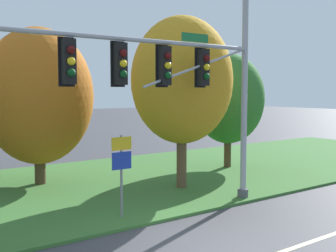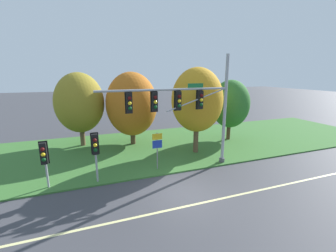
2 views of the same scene
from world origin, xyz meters
name	(u,v)px [view 2 (image 2 of 2)]	position (x,y,z in m)	size (l,w,h in m)	color
ground_plane	(185,193)	(0.00, 0.00, 0.00)	(160.00, 160.00, 0.00)	#3D3D42
lane_stripe	(195,204)	(0.00, -1.20, 0.00)	(36.00, 0.16, 0.01)	beige
grass_verge	(147,148)	(0.00, 8.25, 0.05)	(48.00, 11.50, 0.10)	#386B2D
traffic_signal_mast	(188,105)	(1.46, 2.99, 4.52)	(8.95, 0.49, 7.73)	#9EA0A5
pedestrian_signal_near_kerb	(44,156)	(-7.23, 3.02, 2.10)	(0.46, 0.55, 2.81)	#9EA0A5
pedestrian_signal_further_along	(95,147)	(-4.51, 2.78, 2.36)	(0.46, 0.55, 3.11)	#9EA0A5
route_sign_post	(157,146)	(-0.51, 3.48, 1.78)	(0.69, 0.08, 2.57)	slate
tree_nearest_road	(80,103)	(-5.34, 10.82, 4.00)	(4.22, 4.22, 6.55)	brown
tree_left_of_mast	(132,104)	(-0.94, 9.67, 3.81)	(4.58, 4.58, 6.59)	#4C3823
tree_behind_signpost	(197,100)	(3.53, 5.63, 4.45)	(4.11, 4.11, 6.94)	brown
tree_mid_verge	(230,104)	(8.32, 7.89, 3.63)	(3.70, 3.70, 5.85)	#4C3823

